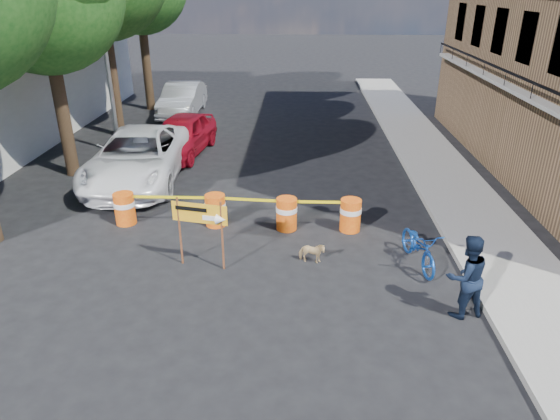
# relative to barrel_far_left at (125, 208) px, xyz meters

# --- Properties ---
(ground) EXTENTS (120.00, 120.00, 0.00)m
(ground) POSITION_rel_barrel_far_left_xyz_m (3.66, -3.16, -0.47)
(ground) COLOR black
(ground) RESTS_ON ground
(sidewalk_east) EXTENTS (2.40, 40.00, 0.15)m
(sidewalk_east) POSITION_rel_barrel_far_left_xyz_m (9.86, 2.84, -0.40)
(sidewalk_east) COLOR gray
(sidewalk_east) RESTS_ON ground
(streetlamp) EXTENTS (1.25, 0.18, 8.00)m
(streetlamp) POSITION_rel_barrel_far_left_xyz_m (-2.27, 6.34, 3.90)
(streetlamp) COLOR gray
(streetlamp) RESTS_ON ground
(barrel_far_left) EXTENTS (0.58, 0.58, 0.90)m
(barrel_far_left) POSITION_rel_barrel_far_left_xyz_m (0.00, 0.00, 0.00)
(barrel_far_left) COLOR #EA430D
(barrel_far_left) RESTS_ON ground
(barrel_mid_left) EXTENTS (0.58, 0.58, 0.90)m
(barrel_mid_left) POSITION_rel_barrel_far_left_xyz_m (2.54, 0.00, 0.00)
(barrel_mid_left) COLOR #EA430D
(barrel_mid_left) RESTS_ON ground
(barrel_mid_right) EXTENTS (0.58, 0.58, 0.90)m
(barrel_mid_right) POSITION_rel_barrel_far_left_xyz_m (4.51, -0.16, 0.00)
(barrel_mid_right) COLOR #EA430D
(barrel_mid_right) RESTS_ON ground
(barrel_far_right) EXTENTS (0.58, 0.58, 0.90)m
(barrel_far_right) POSITION_rel_barrel_far_left_xyz_m (6.24, -0.17, 0.00)
(barrel_far_right) COLOR #EA430D
(barrel_far_right) RESTS_ON ground
(detour_sign) EXTENTS (1.32, 0.42, 1.72)m
(detour_sign) POSITION_rel_barrel_far_left_xyz_m (2.73, -2.27, 0.78)
(detour_sign) COLOR #592D19
(detour_sign) RESTS_ON ground
(pedestrian) EXTENTS (1.02, 0.88, 1.79)m
(pedestrian) POSITION_rel_barrel_far_left_xyz_m (8.16, -3.91, 0.42)
(pedestrian) COLOR black
(pedestrian) RESTS_ON ground
(bicycle) EXTENTS (0.83, 1.10, 1.90)m
(bicycle) POSITION_rel_barrel_far_left_xyz_m (7.69, -1.96, 0.48)
(bicycle) COLOR #1447A8
(bicycle) RESTS_ON ground
(dog) EXTENTS (0.67, 0.38, 0.54)m
(dog) POSITION_rel_barrel_far_left_xyz_m (5.16, -1.96, -0.20)
(dog) COLOR tan
(dog) RESTS_ON ground
(suv_white) EXTENTS (3.08, 6.20, 1.69)m
(suv_white) POSITION_rel_barrel_far_left_xyz_m (-0.58, 3.33, 0.37)
(suv_white) COLOR white
(suv_white) RESTS_ON ground
(sedan_red) EXTENTS (2.41, 4.73, 1.54)m
(sedan_red) POSITION_rel_barrel_far_left_xyz_m (0.23, 6.30, 0.30)
(sedan_red) COLOR #AA0E21
(sedan_red) RESTS_ON ground
(sedan_silver) EXTENTS (1.69, 4.81, 1.58)m
(sedan_silver) POSITION_rel_barrel_far_left_xyz_m (-1.14, 12.73, 0.32)
(sedan_silver) COLOR silver
(sedan_silver) RESTS_ON ground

